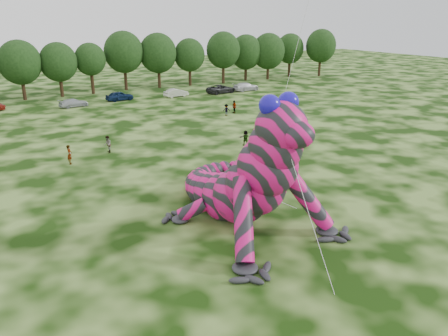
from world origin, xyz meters
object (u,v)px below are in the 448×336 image
object	(u,v)px
tree_15	(268,56)
spectator_2	(226,110)
inflatable_gecko	(228,154)
tree_16	(290,55)
spectator_3	(234,107)
spectator_0	(70,155)
tree_8	(59,70)
tree_9	(91,69)
tree_14	(246,58)
tree_11	(158,61)
tree_7	(21,70)
car_5	(176,93)
tree_17	(320,53)
spectator_5	(246,138)
car_3	(74,103)
car_7	(246,87)
tree_12	(190,62)
tree_10	(124,61)
car_4	(120,96)
spectator_1	(108,144)
tree_13	(223,58)
car_6	(221,89)

from	to	relation	value
tree_15	spectator_2	world-z (taller)	tree_15
inflatable_gecko	tree_16	bearing A→B (deg)	40.02
spectator_3	spectator_0	size ratio (longest dim) A/B	0.99
tree_8	tree_9	size ratio (longest dim) A/B	1.03
tree_14	tree_15	bearing A→B (deg)	-10.74
tree_11	spectator_0	world-z (taller)	tree_11
tree_7	tree_8	bearing A→B (deg)	1.78
spectator_2	spectator_0	bearing A→B (deg)	40.43
car_5	tree_17	bearing A→B (deg)	-84.18
spectator_5	spectator_3	bearing A→B (deg)	-97.22
tree_9	spectator_0	xyz separation A→B (m)	(-11.28, -37.99, -3.44)
car_3	car_7	world-z (taller)	car_7
tree_14	tree_16	xyz separation A→B (m)	(11.99, 0.65, -0.01)
tree_8	tree_12	distance (m)	24.24
spectator_2	tree_16	bearing A→B (deg)	-123.79
tree_11	spectator_5	bearing A→B (deg)	-99.15
tree_16	spectator_5	size ratio (longest dim) A/B	5.88
tree_10	car_7	distance (m)	22.53
car_4	spectator_1	distance (m)	28.99
tree_12	spectator_2	size ratio (longest dim) A/B	5.72
tree_7	spectator_5	bearing A→B (deg)	-66.81
tree_13	tree_16	bearing A→B (deg)	6.99
car_7	tree_7	bearing A→B (deg)	68.54
car_5	spectator_0	xyz separation A→B (m)	(-22.68, -27.88, 0.21)
spectator_2	car_4	bearing A→B (deg)	-48.09
tree_16	tree_17	bearing A→B (deg)	-22.63
car_3	tree_16	bearing A→B (deg)	-87.51
tree_12	spectator_0	world-z (taller)	tree_12
car_6	tree_10	bearing A→B (deg)	38.84
tree_15	spectator_0	bearing A→B (deg)	-141.73
car_6	car_7	bearing A→B (deg)	-99.23
tree_14	car_7	size ratio (longest dim) A/B	1.84
tree_17	tree_8	bearing A→B (deg)	179.67
tree_15	tree_17	distance (m)	13.52
tree_12	car_4	size ratio (longest dim) A/B	2.04
car_6	spectator_3	bearing A→B (deg)	147.11
tree_7	car_7	bearing A→B (deg)	-15.32
inflatable_gecko	tree_15	distance (m)	69.34
tree_9	tree_17	bearing A→B (deg)	-0.77
tree_10	tree_17	size ratio (longest dim) A/B	1.02
tree_12	car_4	xyz separation A→B (m)	(-16.85, -9.17, -3.74)
car_6	tree_9	bearing A→B (deg)	51.95
spectator_3	spectator_2	distance (m)	1.97
tree_16	tree_17	distance (m)	7.06
tree_16	spectator_0	bearing A→B (deg)	-144.29
tree_12	tree_14	bearing A→B (deg)	4.18
spectator_2	tree_17	bearing A→B (deg)	-131.47
spectator_2	tree_12	bearing A→B (deg)	-90.49
tree_12	tree_13	bearing A→B (deg)	-4.92
inflatable_gecko	spectator_5	size ratio (longest dim) A/B	11.29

